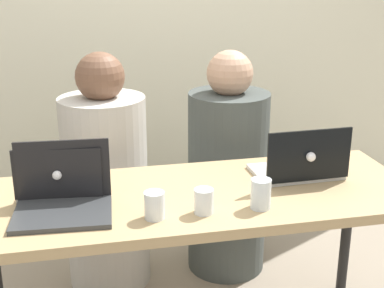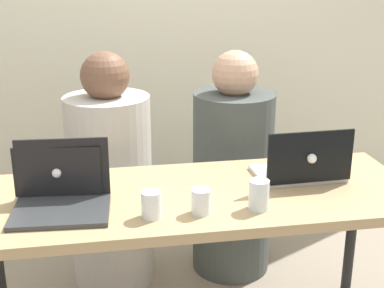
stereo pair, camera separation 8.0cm
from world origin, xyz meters
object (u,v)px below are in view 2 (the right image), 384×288
object	(u,v)px
water_glass_center	(201,203)
laptop_front_left	(62,196)
water_glass_right	(259,197)
person_on_left	(111,184)
water_glass_left	(151,206)
laptop_back_left	(62,181)
person_on_right	(232,177)
laptop_back_right	(301,168)

from	to	relation	value
water_glass_center	laptop_front_left	bearing A→B (deg)	165.97
water_glass_center	water_glass_right	bearing A→B (deg)	-0.78
person_on_left	water_glass_left	world-z (taller)	person_on_left
water_glass_center	laptop_back_left	bearing A→B (deg)	151.25
person_on_right	water_glass_left	xyz separation A→B (m)	(-0.51, -0.83, 0.26)
person_on_right	laptop_front_left	bearing A→B (deg)	30.54
person_on_right	laptop_back_left	size ratio (longest dim) A/B	3.44
laptop_back_left	water_glass_right	bearing A→B (deg)	165.34
person_on_left	water_glass_right	distance (m)	1.01
water_glass_left	laptop_front_left	bearing A→B (deg)	158.14
laptop_front_left	water_glass_left	xyz separation A→B (m)	(0.31, -0.13, -0.01)
person_on_right	water_glass_center	world-z (taller)	person_on_right
person_on_left	water_glass_left	distance (m)	0.88
water_glass_left	person_on_right	bearing A→B (deg)	58.58
laptop_back_left	water_glass_right	xyz separation A→B (m)	(0.71, -0.28, 0.00)
person_on_right	laptop_back_left	xyz separation A→B (m)	(-0.83, -0.55, 0.26)
person_on_right	water_glass_left	size ratio (longest dim) A/B	12.07
laptop_front_left	water_glass_left	bearing A→B (deg)	-18.03
laptop_back_right	water_glass_center	size ratio (longest dim) A/B	3.95
person_on_right	laptop_front_left	size ratio (longest dim) A/B	3.32
person_on_right	water_glass_right	world-z (taller)	person_on_right
laptop_back_right	water_glass_right	world-z (taller)	laptop_back_right
laptop_front_left	water_glass_center	xyz separation A→B (m)	(0.49, -0.12, -0.01)
laptop_back_right	water_glass_center	distance (m)	0.53
laptop_front_left	person_on_right	bearing A→B (deg)	44.42
laptop_back_right	person_on_left	bearing A→B (deg)	-38.62
person_on_right	water_glass_center	size ratio (longest dim) A/B	12.93
laptop_front_left	laptop_back_right	size ratio (longest dim) A/B	0.99
water_glass_right	laptop_back_left	bearing A→B (deg)	158.75
person_on_right	laptop_front_left	world-z (taller)	person_on_right
laptop_back_left	person_on_right	bearing A→B (deg)	-139.74
water_glass_center	water_glass_left	xyz separation A→B (m)	(-0.18, -0.00, 0.00)
person_on_left	person_on_right	world-z (taller)	person_on_left
laptop_back_right	water_glass_right	distance (m)	0.36
water_glass_right	laptop_front_left	bearing A→B (deg)	169.88
laptop_back_left	laptop_back_right	xyz separation A→B (m)	(0.97, -0.03, 0.00)
person_on_left	laptop_back_right	bearing A→B (deg)	127.33
person_on_left	person_on_right	distance (m)	0.64
laptop_back_left	person_on_left	bearing A→B (deg)	-102.59
person_on_left	laptop_back_right	world-z (taller)	person_on_left
person_on_right	laptop_front_left	distance (m)	1.11
laptop_back_left	laptop_back_right	size ratio (longest dim) A/B	0.95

